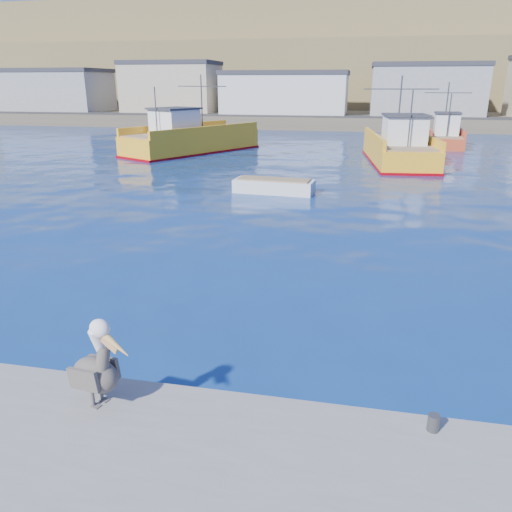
% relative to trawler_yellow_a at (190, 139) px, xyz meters
% --- Properties ---
extents(ground, '(260.00, 260.00, 0.00)m').
position_rel_trawler_yellow_a_xyz_m(ground, '(13.74, -33.21, -1.16)').
color(ground, navy).
rests_on(ground, ground).
extents(dock_bollards, '(36.20, 0.20, 0.30)m').
position_rel_trawler_yellow_a_xyz_m(dock_bollards, '(14.34, -36.61, -0.51)').
color(dock_bollards, '#4C4C4C').
rests_on(dock_bollards, dock).
extents(far_shore, '(200.00, 81.00, 24.00)m').
position_rel_trawler_yellow_a_xyz_m(far_shore, '(13.74, 75.99, 7.81)').
color(far_shore, brown).
rests_on(far_shore, ground).
extents(trawler_yellow_a, '(10.46, 14.07, 6.80)m').
position_rel_trawler_yellow_a_xyz_m(trawler_yellow_a, '(0.00, 0.00, 0.00)').
color(trawler_yellow_a, '#FFB01E').
rests_on(trawler_yellow_a, ground).
extents(trawler_yellow_b, '(5.80, 12.65, 6.64)m').
position_rel_trawler_yellow_a_xyz_m(trawler_yellow_b, '(18.22, -2.75, -0.07)').
color(trawler_yellow_b, '#FFB01E').
rests_on(trawler_yellow_b, ground).
extents(boat_orange, '(4.41, 8.57, 6.09)m').
position_rel_trawler_yellow_a_xyz_m(boat_orange, '(23.32, 9.46, -0.13)').
color(boat_orange, '#C14223').
rests_on(boat_orange, ground).
extents(skiff_mid, '(4.71, 2.00, 1.00)m').
position_rel_trawler_yellow_a_xyz_m(skiff_mid, '(10.47, -15.89, -0.84)').
color(skiff_mid, silver).
rests_on(skiff_mid, ground).
extents(pelican, '(1.40, 0.82, 1.75)m').
position_rel_trawler_yellow_a_xyz_m(pelican, '(10.90, -37.07, 0.08)').
color(pelican, '#595451').
rests_on(pelican, dock).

